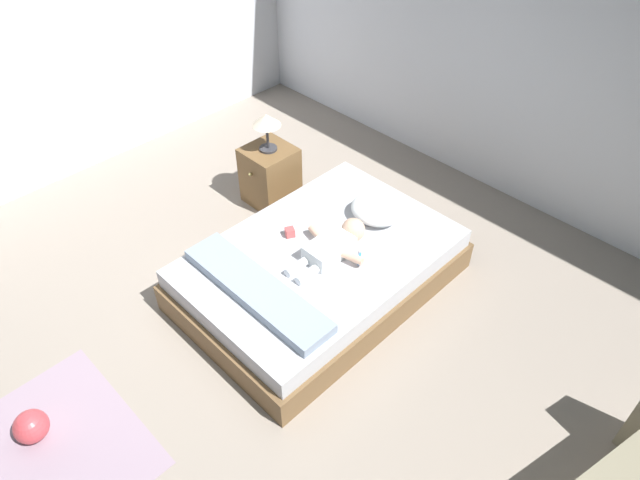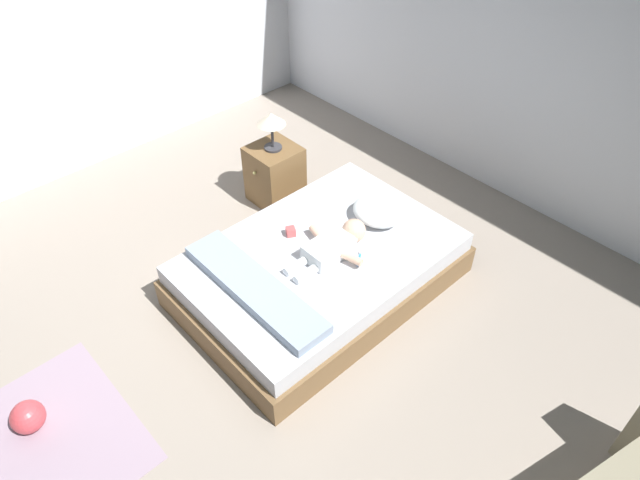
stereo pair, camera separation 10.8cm
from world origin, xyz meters
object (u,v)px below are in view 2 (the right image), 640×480
Objects in this scene: bed at (320,269)px; toy_block at (291,232)px; toy_ball at (28,417)px; lamp at (271,121)px; toothbrush at (359,258)px; baby at (335,245)px; nightstand at (275,174)px; pillow at (378,211)px.

toy_block is (-0.27, -0.04, 0.23)m from bed.
bed is 0.36m from toy_block.
toy_ball is at bearing -98.93° from bed.
toothbrush is at bearing -13.23° from lamp.
toothbrush is at bearing 19.56° from toy_block.
lamp reaches higher than bed.
toy_ball is (-0.41, -2.15, -0.34)m from baby.
baby is 1.24m from nightstand.
pillow is at bearing 117.65° from toothbrush.
lamp reaches higher than pillow.
baby is at bearing 17.48° from toy_block.
pillow is 0.68m from toy_block.
lamp is 1.66× the size of toy_ball.
pillow is at bearing 5.64° from lamp.
pillow reaches higher than bed.
pillow is (0.03, 0.57, 0.27)m from bed.
nightstand reaches higher than toy_ball.
baby is at bearing 39.03° from bed.
pillow is 0.50m from baby.
toy_ball is (0.75, -2.54, -0.69)m from lamp.
baby is at bearing -156.38° from toothbrush.
pillow is at bearing 82.23° from toy_ball.
lamp is at bearing 157.06° from bed.
nightstand is (-1.08, 0.46, 0.08)m from bed.
bed is 16.36× the size of toothbrush.
bed is 0.36m from toothbrush.
pillow is 0.75× the size of nightstand.
toy_ball is (0.75, -2.54, -0.16)m from nightstand.
nightstand is 2.65m from toy_ball.
toy_block reaches higher than toothbrush.
toothbrush is at bearing 29.12° from bed.
bed is 1.32m from lamp.
toy_ball is (-0.58, -2.23, -0.28)m from toothbrush.
nightstand is at bearing 166.77° from toothbrush.
nightstand is 6.10× the size of toy_block.
toy_block is at bearing -162.52° from baby.
toothbrush is 1.38m from nightstand.
baby reaches higher than toothbrush.
pillow is 4.59× the size of toy_block.
toy_ball is at bearing -73.49° from lamp.
bed is 0.28m from baby.
toy_ball is 2.06m from toy_block.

